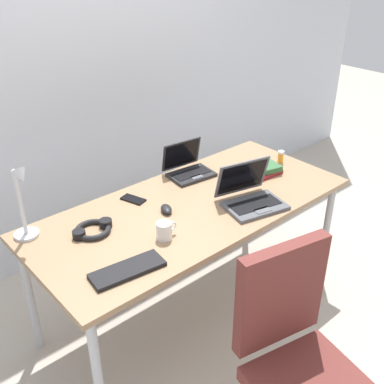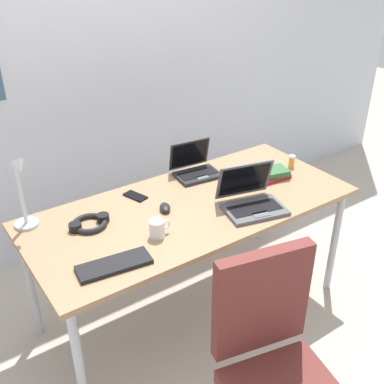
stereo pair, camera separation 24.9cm
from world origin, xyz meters
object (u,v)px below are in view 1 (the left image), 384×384
object	(u,v)px
laptop_front_right	(188,168)
cell_phone	(133,199)
computer_mouse	(166,209)
office_chair	(299,379)
pill_bottle	(281,157)
book_stack	(264,170)
laptop_front_left	(251,197)
desk_lamp	(23,203)
headphones	(93,230)
coffee_mug	(164,231)
external_keyboard	(128,270)

from	to	relation	value
laptop_front_right	cell_phone	distance (m)	0.44
computer_mouse	office_chair	distance (m)	1.04
pill_bottle	book_stack	xyz separation A→B (m)	(-0.21, -0.04, -0.01)
laptop_front_left	computer_mouse	bearing A→B (deg)	148.93
desk_lamp	laptop_front_right	size ratio (longest dim) A/B	1.40
headphones	office_chair	world-z (taller)	office_chair
laptop_front_right	laptop_front_left	bearing A→B (deg)	-87.57
laptop_front_right	book_stack	world-z (taller)	laptop_front_right
book_stack	coffee_mug	size ratio (longest dim) A/B	1.91
coffee_mug	laptop_front_right	bearing A→B (deg)	39.61
office_chair	desk_lamp	bearing A→B (deg)	115.37
laptop_front_left	external_keyboard	xyz separation A→B (m)	(-0.83, -0.04, -0.04)
computer_mouse	pill_bottle	distance (m)	0.93
external_keyboard	computer_mouse	bearing A→B (deg)	39.88
external_keyboard	pill_bottle	bearing A→B (deg)	18.65
laptop_front_right	laptop_front_left	xyz separation A→B (m)	(0.02, -0.49, 0.00)
coffee_mug	cell_phone	bearing A→B (deg)	76.47
cell_phone	headphones	world-z (taller)	headphones
laptop_front_right	external_keyboard	distance (m)	0.97
book_stack	office_chair	world-z (taller)	office_chair
laptop_front_left	cell_phone	world-z (taller)	laptop_front_left
desk_lamp	cell_phone	world-z (taller)	desk_lamp
computer_mouse	office_chair	bearing A→B (deg)	-70.22
coffee_mug	office_chair	xyz separation A→B (m)	(0.08, -0.79, -0.39)
laptop_front_left	cell_phone	xyz separation A→B (m)	(-0.46, 0.46, -0.04)
laptop_front_right	external_keyboard	world-z (taller)	laptop_front_right
external_keyboard	pill_bottle	distance (m)	1.39
book_stack	laptop_front_left	bearing A→B (deg)	-149.52
headphones	laptop_front_left	bearing A→B (deg)	-22.59
external_keyboard	computer_mouse	xyz separation A→B (m)	(0.44, 0.28, 0.01)
office_chair	cell_phone	bearing A→B (deg)	89.28
external_keyboard	pill_bottle	world-z (taller)	pill_bottle
cell_phone	computer_mouse	bearing A→B (deg)	-92.06
pill_bottle	office_chair	xyz separation A→B (m)	(-1.01, -0.96, -0.38)
coffee_mug	office_chair	bearing A→B (deg)	-84.03
laptop_front_left	office_chair	distance (m)	0.95
laptop_front_right	office_chair	world-z (taller)	office_chair
computer_mouse	headphones	size ratio (longest dim) A/B	0.45
desk_lamp	external_keyboard	xyz separation A→B (m)	(0.21, -0.52, -0.19)
external_keyboard	office_chair	world-z (taller)	office_chair
office_chair	pill_bottle	bearing A→B (deg)	43.81
cell_phone	headphones	distance (m)	0.36
coffee_mug	office_chair	world-z (taller)	office_chair
headphones	coffee_mug	bearing A→B (deg)	-49.50
book_stack	office_chair	bearing A→B (deg)	-130.83
laptop_front_right	headphones	xyz separation A→B (m)	(-0.77, -0.17, -0.03)
desk_lamp	computer_mouse	world-z (taller)	desk_lamp
laptop_front_left	computer_mouse	xyz separation A→B (m)	(-0.40, 0.24, -0.03)
desk_lamp	computer_mouse	distance (m)	0.72
laptop_front_left	external_keyboard	size ratio (longest dim) A/B	1.12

